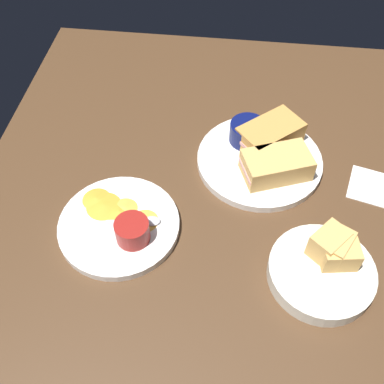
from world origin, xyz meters
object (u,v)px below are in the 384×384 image
object	(u,v)px
sandwich_half_near	(276,165)
ramekin_dark_sauce	(248,132)
sandwich_half_far	(270,135)
ramekin_light_gravy	(132,230)
spoon_by_gravy_ramekin	(145,221)
plate_sandwich_main	(259,161)
plate_chips_companion	(119,225)
bread_basket_rear	(324,266)
spoon_by_dark_ramekin	(261,157)

from	to	relation	value
sandwich_half_near	ramekin_dark_sauce	world-z (taller)	sandwich_half_near
sandwich_half_far	sandwich_half_near	bearing A→B (deg)	99.22
ramekin_light_gravy	spoon_by_gravy_ramekin	distance (cm)	4.20
sandwich_half_near	spoon_by_gravy_ramekin	bearing A→B (deg)	32.31
sandwich_half_near	ramekin_light_gravy	size ratio (longest dim) A/B	2.43
plate_sandwich_main	plate_chips_companion	bearing A→B (deg)	37.50
sandwich_half_far	ramekin_light_gravy	world-z (taller)	sandwich_half_far
ramekin_dark_sauce	spoon_by_gravy_ramekin	xyz separation A→B (cm)	(17.65, 23.75, -1.96)
ramekin_light_gravy	bread_basket_rear	world-z (taller)	bread_basket_rear
plate_sandwich_main	sandwich_half_far	distance (cm)	5.85
sandwich_half_near	plate_sandwich_main	bearing A→B (deg)	-50.78
plate_chips_companion	bread_basket_rear	size ratio (longest dim) A/B	1.24
plate_chips_companion	spoon_by_gravy_ramekin	size ratio (longest dim) A/B	2.25
ramekin_light_gravy	spoon_by_gravy_ramekin	bearing A→B (deg)	-111.86
sandwich_half_far	bread_basket_rear	size ratio (longest dim) A/B	0.82
plate_sandwich_main	spoon_by_gravy_ramekin	world-z (taller)	spoon_by_gravy_ramekin
sandwich_half_far	spoon_by_dark_ramekin	size ratio (longest dim) A/B	1.62
sandwich_half_far	spoon_by_gravy_ramekin	xyz separation A→B (cm)	(22.30, 23.32, -2.04)
bread_basket_rear	spoon_by_gravy_ramekin	bearing A→B (deg)	-10.40
spoon_by_gravy_ramekin	bread_basket_rear	distance (cm)	32.53
plate_sandwich_main	sandwich_half_near	world-z (taller)	sandwich_half_near
spoon_by_dark_ramekin	ramekin_light_gravy	world-z (taller)	ramekin_light_gravy
ramekin_light_gravy	spoon_by_gravy_ramekin	size ratio (longest dim) A/B	0.61
spoon_by_gravy_ramekin	ramekin_dark_sauce	bearing A→B (deg)	-126.61
plate_sandwich_main	sandwich_half_near	xyz separation A→B (cm)	(-3.09, 3.79, 3.20)
plate_sandwich_main	ramekin_light_gravy	world-z (taller)	ramekin_light_gravy
sandwich_half_far	spoon_by_gravy_ramekin	size ratio (longest dim) A/B	1.48
plate_chips_companion	bread_basket_rear	distance (cm)	37.15
sandwich_half_far	plate_chips_companion	bearing A→B (deg)	41.58
spoon_by_dark_ramekin	ramekin_light_gravy	distance (cm)	31.46
ramekin_dark_sauce	ramekin_light_gravy	world-z (taller)	ramekin_dark_sauce
ramekin_dark_sauce	ramekin_light_gravy	distance (cm)	33.22
sandwich_half_near	spoon_by_gravy_ramekin	distance (cm)	28.07
sandwich_half_far	ramekin_light_gravy	bearing A→B (deg)	48.52
sandwich_half_near	sandwich_half_far	xyz separation A→B (cm)	(1.36, -8.36, 0.00)
sandwich_half_far	spoon_by_gravy_ramekin	distance (cm)	32.33
ramekin_light_gravy	spoon_by_dark_ramekin	bearing A→B (deg)	-134.86
spoon_by_dark_ramekin	bread_basket_rear	world-z (taller)	bread_basket_rear
sandwich_half_near	plate_chips_companion	size ratio (longest dim) A/B	0.67
spoon_by_gravy_ramekin	ramekin_light_gravy	bearing A→B (deg)	68.14
plate_chips_companion	spoon_by_gravy_ramekin	world-z (taller)	spoon_by_gravy_ramekin
sandwich_half_near	spoon_by_gravy_ramekin	xyz separation A→B (cm)	(23.66, 14.96, -2.04)
ramekin_dark_sauce	bread_basket_rear	xyz separation A→B (cm)	(-14.34, 29.63, -1.37)
ramekin_dark_sauce	plate_chips_companion	size ratio (longest dim) A/B	0.34
spoon_by_dark_ramekin	ramekin_dark_sauce	bearing A→B (deg)	-57.93
plate_chips_companion	bread_basket_rear	xyz separation A→B (cm)	(-36.74, 5.20, 1.76)
plate_sandwich_main	sandwich_half_far	xyz separation A→B (cm)	(-1.74, -4.57, 3.20)
ramekin_dark_sauce	plate_chips_companion	world-z (taller)	ramekin_dark_sauce
spoon_by_dark_ramekin	plate_sandwich_main	bearing A→B (deg)	12.29
plate_sandwich_main	bread_basket_rear	world-z (taller)	bread_basket_rear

